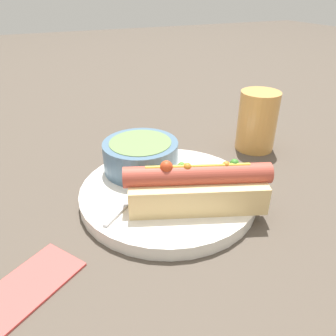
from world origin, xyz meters
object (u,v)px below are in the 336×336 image
Objects in this scene: hot_dog at (197,187)px; drinking_glass at (257,121)px; soup_bowl at (141,154)px; spoon at (155,177)px.

drinking_glass is at bearing 55.07° from hot_dog.
soup_bowl is 0.24m from drinking_glass.
hot_dog reaches higher than soup_bowl.
hot_dog is 0.25m from drinking_glass.
spoon is at bearing -165.81° from drinking_glass.
spoon is 1.31× the size of drinking_glass.
hot_dog is at bearing -73.94° from soup_bowl.
soup_bowl is at bearing 64.33° from spoon.
drinking_glass is (0.20, 0.14, 0.01)m from hot_dog.
drinking_glass is (0.24, 0.02, 0.01)m from soup_bowl.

